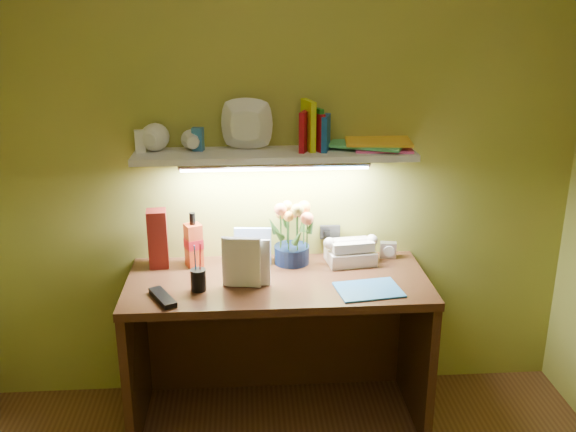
% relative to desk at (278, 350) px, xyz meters
% --- Properties ---
extents(desk, '(1.40, 0.60, 0.75)m').
position_rel_desk_xyz_m(desk, '(0.00, 0.00, 0.00)').
color(desk, '#36220E').
rests_on(desk, ground).
extents(flower_bouquet, '(0.21, 0.21, 0.30)m').
position_rel_desk_xyz_m(flower_bouquet, '(0.08, 0.19, 0.53)').
color(flower_bouquet, '#091534').
rests_on(flower_bouquet, desk).
extents(telephone, '(0.25, 0.20, 0.14)m').
position_rel_desk_xyz_m(telephone, '(0.37, 0.18, 0.44)').
color(telephone, white).
rests_on(telephone, desk).
extents(desk_clock, '(0.09, 0.05, 0.08)m').
position_rel_desk_xyz_m(desk_clock, '(0.57, 0.23, 0.42)').
color(desk_clock, silver).
rests_on(desk_clock, desk).
extents(whisky_bottle, '(0.10, 0.10, 0.27)m').
position_rel_desk_xyz_m(whisky_bottle, '(-0.40, 0.19, 0.51)').
color(whisky_bottle, '#BF3915').
rests_on(whisky_bottle, desk).
extents(whisky_box, '(0.10, 0.10, 0.29)m').
position_rel_desk_xyz_m(whisky_box, '(-0.57, 0.19, 0.52)').
color(whisky_box, '#60150F').
rests_on(whisky_box, desk).
extents(pen_cup, '(0.09, 0.09, 0.17)m').
position_rel_desk_xyz_m(pen_cup, '(-0.36, -0.09, 0.46)').
color(pen_cup, black).
rests_on(pen_cup, desk).
extents(art_card, '(0.18, 0.05, 0.18)m').
position_rel_desk_xyz_m(art_card, '(-0.11, 0.20, 0.46)').
color(art_card, silver).
rests_on(art_card, desk).
extents(tv_remote, '(0.14, 0.20, 0.02)m').
position_rel_desk_xyz_m(tv_remote, '(-0.51, -0.18, 0.39)').
color(tv_remote, black).
rests_on(tv_remote, desk).
extents(blue_folder, '(0.31, 0.24, 0.01)m').
position_rel_desk_xyz_m(blue_folder, '(0.40, -0.15, 0.38)').
color(blue_folder, '#2E72B1').
rests_on(blue_folder, desk).
extents(desk_book_a, '(0.18, 0.06, 0.24)m').
position_rel_desk_xyz_m(desk_book_a, '(-0.25, -0.05, 0.49)').
color(desk_book_a, white).
rests_on(desk_book_a, desk).
extents(desk_book_b, '(0.16, 0.04, 0.22)m').
position_rel_desk_xyz_m(desk_book_b, '(-0.20, -0.04, 0.49)').
color(desk_book_b, white).
rests_on(desk_book_b, desk).
extents(wall_shelf, '(1.30, 0.37, 0.26)m').
position_rel_desk_xyz_m(wall_shelf, '(-0.01, 0.18, 0.96)').
color(wall_shelf, white).
rests_on(wall_shelf, ground).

